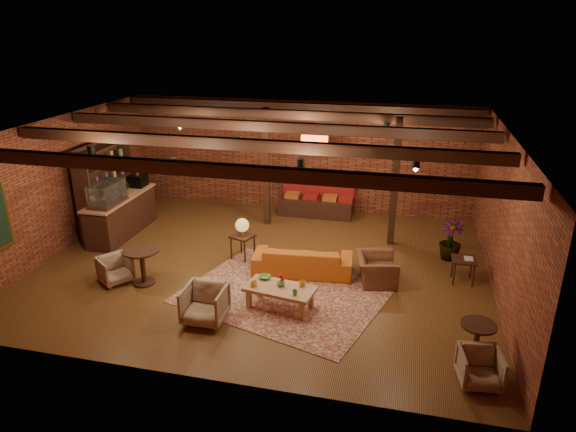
% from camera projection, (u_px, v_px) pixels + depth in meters
% --- Properties ---
extents(floor, '(10.00, 10.00, 0.00)m').
position_uv_depth(floor, '(262.00, 266.00, 11.79)').
color(floor, '#3C200F').
rests_on(floor, ground).
extents(ceiling, '(10.00, 8.00, 0.02)m').
position_uv_depth(ceiling, '(259.00, 128.00, 10.64)').
color(ceiling, black).
rests_on(ceiling, wall_back).
extents(wall_back, '(10.00, 0.02, 3.20)m').
position_uv_depth(wall_back, '(300.00, 156.00, 14.84)').
color(wall_back, maroon).
rests_on(wall_back, ground).
extents(wall_front, '(10.00, 0.02, 3.20)m').
position_uv_depth(wall_front, '(185.00, 288.00, 7.58)').
color(wall_front, maroon).
rests_on(wall_front, ground).
extents(wall_left, '(0.02, 8.00, 3.20)m').
position_uv_depth(wall_left, '(61.00, 185.00, 12.30)').
color(wall_left, maroon).
rests_on(wall_left, ground).
extents(wall_right, '(0.02, 8.00, 3.20)m').
position_uv_depth(wall_right, '(504.00, 220.00, 10.13)').
color(wall_right, maroon).
rests_on(wall_right, ground).
extents(ceiling_beams, '(9.80, 6.40, 0.22)m').
position_uv_depth(ceiling_beams, '(260.00, 134.00, 10.68)').
color(ceiling_beams, black).
rests_on(ceiling_beams, ceiling).
extents(ceiling_pipe, '(9.60, 0.12, 0.12)m').
position_uv_depth(ceiling_pipe, '(279.00, 130.00, 12.22)').
color(ceiling_pipe, black).
rests_on(ceiling_pipe, ceiling).
extents(post_left, '(0.16, 0.16, 3.20)m').
position_uv_depth(post_left, '(267.00, 168.00, 13.70)').
color(post_left, black).
rests_on(post_left, ground).
extents(post_right, '(0.16, 0.16, 3.20)m').
position_uv_depth(post_right, '(395.00, 183.00, 12.42)').
color(post_right, black).
rests_on(post_right, ground).
extents(service_counter, '(0.80, 2.50, 1.60)m').
position_uv_depth(service_counter, '(121.00, 205.00, 13.30)').
color(service_counter, black).
rests_on(service_counter, ground).
extents(plant_counter, '(0.35, 0.39, 0.30)m').
position_uv_depth(plant_counter, '(126.00, 188.00, 13.31)').
color(plant_counter, '#337F33').
rests_on(plant_counter, service_counter).
extents(shelving_hutch, '(0.52, 2.00, 2.40)m').
position_uv_depth(shelving_hutch, '(107.00, 188.00, 13.33)').
color(shelving_hutch, black).
rests_on(shelving_hutch, ground).
extents(banquette, '(2.10, 0.70, 1.00)m').
position_uv_depth(banquette, '(316.00, 199.00, 14.70)').
color(banquette, maroon).
rests_on(banquette, ground).
extents(service_sign, '(0.86, 0.06, 0.30)m').
position_uv_depth(service_sign, '(315.00, 138.00, 13.63)').
color(service_sign, '#F53D18').
rests_on(service_sign, ceiling).
extents(ceiling_spotlights, '(6.40, 4.40, 0.28)m').
position_uv_depth(ceiling_spotlights, '(260.00, 144.00, 10.76)').
color(ceiling_spotlights, black).
rests_on(ceiling_spotlights, ceiling).
extents(rug, '(4.59, 3.98, 0.01)m').
position_uv_depth(rug, '(284.00, 294.00, 10.58)').
color(rug, maroon).
rests_on(rug, floor).
extents(sofa, '(2.26, 1.06, 0.64)m').
position_uv_depth(sofa, '(303.00, 260.00, 11.38)').
color(sofa, '#B45619').
rests_on(sofa, floor).
extents(coffee_table, '(1.44, 0.88, 0.71)m').
position_uv_depth(coffee_table, '(280.00, 289.00, 9.95)').
color(coffee_table, '#AA714F').
rests_on(coffee_table, floor).
extents(side_table_lamp, '(0.61, 0.61, 1.01)m').
position_uv_depth(side_table_lamp, '(242.00, 228.00, 11.92)').
color(side_table_lamp, black).
rests_on(side_table_lamp, floor).
extents(round_table_left, '(0.76, 0.76, 0.79)m').
position_uv_depth(round_table_left, '(142.00, 261.00, 10.85)').
color(round_table_left, black).
rests_on(round_table_left, floor).
extents(armchair_a, '(0.85, 0.85, 0.64)m').
position_uv_depth(armchair_a, '(115.00, 268.00, 11.00)').
color(armchair_a, '#B5A78C').
rests_on(armchair_a, floor).
extents(armchair_b, '(0.78, 0.73, 0.78)m').
position_uv_depth(armchair_b, '(205.00, 302.00, 9.53)').
color(armchair_b, '#B5A78C').
rests_on(armchair_b, floor).
extents(armchair_right, '(0.78, 1.04, 0.82)m').
position_uv_depth(armchair_right, '(377.00, 265.00, 10.94)').
color(armchair_right, brown).
rests_on(armchair_right, floor).
extents(side_table_book, '(0.51, 0.51, 0.57)m').
position_uv_depth(side_table_book, '(464.00, 261.00, 10.93)').
color(side_table_book, black).
rests_on(side_table_book, floor).
extents(round_table_right, '(0.58, 0.58, 0.68)m').
position_uv_depth(round_table_right, '(477.00, 336.00, 8.42)').
color(round_table_right, black).
rests_on(round_table_right, floor).
extents(armchair_far, '(0.69, 0.66, 0.64)m').
position_uv_depth(armchair_far, '(480.00, 366.00, 7.90)').
color(armchair_far, '#B5A78C').
rests_on(armchair_far, floor).
extents(plant_tall, '(1.92, 1.92, 2.80)m').
position_uv_depth(plant_tall, '(455.00, 203.00, 11.68)').
color(plant_tall, '#4C7F4C').
rests_on(plant_tall, floor).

